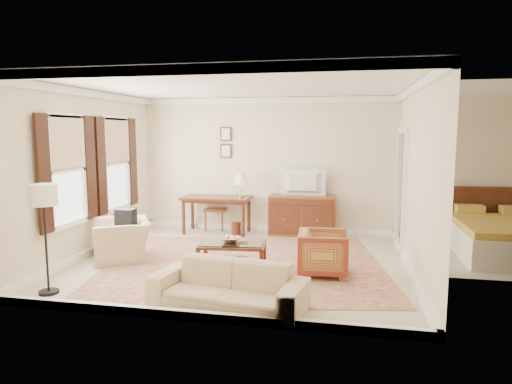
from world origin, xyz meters
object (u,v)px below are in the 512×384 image
(sideboard, at_px, (302,215))
(club_armchair, at_px, (122,233))
(sofa, at_px, (228,278))
(striped_armchair, at_px, (323,251))
(tv, at_px, (303,174))
(writing_desk, at_px, (217,202))
(coffee_table, at_px, (232,249))

(sideboard, bearing_deg, club_armchair, -139.48)
(sofa, bearing_deg, striped_armchair, 64.60)
(sideboard, relative_size, tv, 1.52)
(writing_desk, distance_m, sideboard, 1.85)
(coffee_table, relative_size, club_armchair, 1.05)
(striped_armchair, bearing_deg, tv, 9.14)
(sideboard, distance_m, sofa, 4.23)
(writing_desk, relative_size, coffee_table, 1.34)
(striped_armchair, distance_m, club_armchair, 3.44)
(sideboard, xyz_separation_m, tv, (0.00, -0.02, 0.88))
(writing_desk, bearing_deg, sofa, -71.89)
(club_armchair, xyz_separation_m, sofa, (2.35, -1.77, -0.08))
(sofa, bearing_deg, club_armchair, 152.41)
(sideboard, relative_size, striped_armchair, 1.83)
(tv, height_order, striped_armchair, tv)
(club_armchair, relative_size, sofa, 0.54)
(club_armchair, bearing_deg, tv, 99.72)
(sideboard, relative_size, sofa, 0.72)
(tv, bearing_deg, striped_armchair, 102.50)
(tv, xyz_separation_m, club_armchair, (-2.85, -2.41, -0.85))
(writing_desk, bearing_deg, coffee_table, -68.46)
(writing_desk, height_order, sofa, writing_desk)
(writing_desk, relative_size, tv, 1.61)
(striped_armchair, xyz_separation_m, club_armchair, (-3.43, 0.21, 0.08))
(tv, bearing_deg, sideboard, -90.00)
(writing_desk, distance_m, coffee_table, 2.69)
(writing_desk, xyz_separation_m, club_armchair, (-1.03, -2.26, -0.23))
(sideboard, bearing_deg, writing_desk, -174.71)
(club_armchair, bearing_deg, sofa, 22.41)
(writing_desk, height_order, striped_armchair, writing_desk)
(writing_desk, xyz_separation_m, sideboard, (1.82, 0.17, -0.26))
(tv, distance_m, striped_armchair, 2.84)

